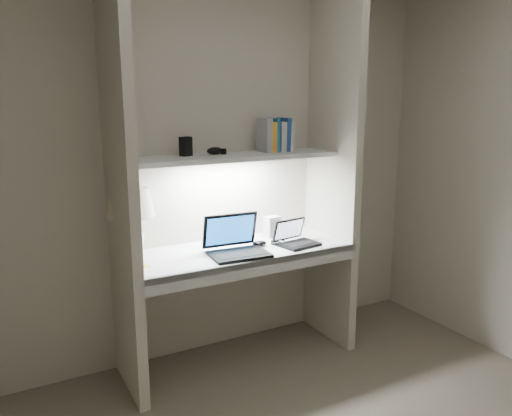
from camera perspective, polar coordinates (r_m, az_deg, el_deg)
back_wall at (r=3.35m, az=-4.12°, el=4.45°), size 3.20×0.01×2.50m
alcove_panel_left at (r=2.86m, az=-15.21°, el=2.70°), size 0.06×0.55×2.50m
alcove_panel_right at (r=3.49m, az=8.79°, el=4.65°), size 0.06×0.55×2.50m
desk at (r=3.22m, az=-1.94°, el=-4.98°), size 1.40×0.55×0.04m
desk_apron at (r=3.01m, az=0.31°, el=-6.82°), size 1.46×0.03×0.10m
shelf at (r=3.18m, az=-2.79°, el=5.86°), size 1.40×0.36×0.03m
strip_light at (r=3.18m, az=-2.79°, el=5.47°), size 0.60×0.04×0.02m
table_lamp at (r=3.08m, az=-14.12°, el=-0.30°), size 0.29×0.29×0.42m
laptop_main at (r=3.10m, az=-2.34°, el=-4.24°), size 0.37×0.33×0.24m
laptop_netbook at (r=3.30m, az=4.53°, el=-3.53°), size 0.28×0.25×0.16m
speaker at (r=3.47m, az=1.86°, el=-2.14°), size 0.11×0.08×0.14m
mouse at (r=3.25m, az=0.41°, el=-4.08°), size 0.11×0.07×0.04m
cable_coil at (r=3.35m, az=2.54°, el=-3.85°), size 0.12×0.12×0.01m
sticky_note at (r=2.95m, az=-12.78°, el=-6.47°), size 0.07×0.07×0.00m
book_row at (r=3.36m, az=2.21°, el=8.26°), size 0.21×0.15×0.22m
shelf_box at (r=3.11m, az=-8.04°, el=6.99°), size 0.08×0.07×0.12m
shelf_gadget at (r=3.17m, az=-4.73°, el=6.54°), size 0.13×0.10×0.05m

